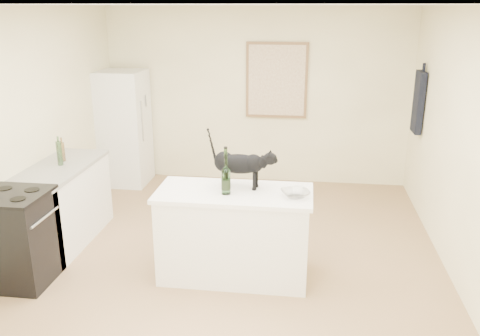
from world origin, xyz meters
name	(u,v)px	position (x,y,z in m)	size (l,w,h in m)	color
floor	(228,264)	(0.00, 0.00, 0.00)	(5.50, 5.50, 0.00)	#987451
ceiling	(226,5)	(0.00, 0.00, 2.60)	(5.50, 5.50, 0.00)	white
wall_back	(256,97)	(0.00, 2.75, 1.30)	(4.50, 4.50, 0.00)	#FFF7C5
wall_front	(131,303)	(0.00, -2.75, 1.30)	(4.50, 4.50, 0.00)	#FFF7C5
wall_left	(12,137)	(-2.25, 0.00, 1.30)	(5.50, 5.50, 0.00)	#FFF7C5
wall_right	(469,154)	(2.25, 0.00, 1.30)	(5.50, 5.50, 0.00)	#FFF7C5
island_base	(234,236)	(0.10, -0.20, 0.43)	(1.44, 0.67, 0.86)	white
island_top	(234,193)	(0.10, -0.20, 0.88)	(1.50, 0.70, 0.04)	white
left_cabinets	(62,206)	(-1.95, 0.30, 0.43)	(0.60, 1.40, 0.86)	white
left_countertop	(58,168)	(-1.95, 0.30, 0.88)	(0.62, 1.44, 0.04)	gray
stove	(18,239)	(-1.95, -0.60, 0.45)	(0.60, 0.60, 0.90)	black
fridge	(123,128)	(-1.95, 2.35, 0.85)	(0.68, 0.68, 1.70)	white
artwork_frame	(277,80)	(0.30, 2.72, 1.55)	(0.90, 0.03, 1.10)	brown
artwork_canvas	(277,81)	(0.30, 2.70, 1.55)	(0.82, 0.00, 1.02)	beige
hanging_garment	(419,102)	(2.19, 2.05, 1.40)	(0.08, 0.34, 0.80)	black
black_cat	(239,166)	(0.13, -0.08, 1.11)	(0.61, 0.18, 0.43)	black
wine_bottle	(226,173)	(0.03, -0.28, 1.10)	(0.09, 0.09, 0.41)	#2A6327
glass_bowl	(295,194)	(0.68, -0.27, 0.93)	(0.26, 0.26, 0.06)	silver
fridge_paper	(146,100)	(-1.60, 2.45, 1.26)	(0.00, 0.13, 0.17)	white
counter_bottle_cluster	(61,153)	(-1.96, 0.42, 1.02)	(0.10, 0.20, 0.27)	#18481E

